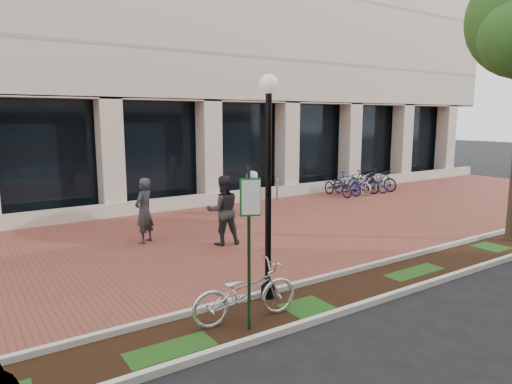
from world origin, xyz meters
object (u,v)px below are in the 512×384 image
bike_rack_cluster (359,183)px  lamppost (268,176)px  bollard (277,189)px  pedestrian_left (144,211)px  pedestrian_mid (223,210)px  parking_sign (249,230)px  locked_bicycle (245,292)px  pedestrian_right (252,193)px

bike_rack_cluster → lamppost: bearing=-147.8°
bollard → pedestrian_left: bearing=-154.7°
lamppost → bollard: 10.99m
lamppost → pedestrian_mid: lamppost is taller
parking_sign → bollard: (7.64, 9.58, -1.25)m
parking_sign → bollard: parking_sign is taller
parking_sign → locked_bicycle: bearing=92.4°
lamppost → pedestrian_right: 7.98m
lamppost → pedestrian_mid: size_ratio=2.21×
parking_sign → bike_rack_cluster: parking_sign is taller
parking_sign → pedestrian_mid: bearing=89.6°
pedestrian_mid → pedestrian_right: (2.85, 2.86, -0.17)m
pedestrian_mid → pedestrian_right: pedestrian_mid is taller
locked_bicycle → bollard: 11.87m
lamppost → pedestrian_left: bearing=96.5°
pedestrian_left → parking_sign: bearing=49.5°
pedestrian_left → pedestrian_right: pedestrian_left is taller
lamppost → bike_rack_cluster: 13.47m
pedestrian_right → bike_rack_cluster: 6.86m
bollard → bike_rack_cluster: bike_rack_cluster is taller
parking_sign → pedestrian_right: parking_sign is taller
bike_rack_cluster → pedestrian_mid: bearing=-161.2°
parking_sign → locked_bicycle: size_ratio=1.39×
pedestrian_right → bollard: (2.54, 1.91, -0.33)m
pedestrian_left → pedestrian_mid: bearing=105.8°
pedestrian_right → bike_rack_cluster: pedestrian_right is taller
parking_sign → lamppost: lamppost is taller
pedestrian_right → pedestrian_mid: bearing=42.3°
pedestrian_left → bollard: 7.93m
pedestrian_right → parking_sign: bearing=53.6°
parking_sign → pedestrian_left: size_ratio=1.49×
pedestrian_mid → bollard: bearing=-123.5°
locked_bicycle → pedestrian_right: size_ratio=1.23×
parking_sign → bike_rack_cluster: size_ratio=0.78×
lamppost → bike_rack_cluster: lamppost is taller
lamppost → pedestrian_right: (4.03, 6.69, -1.63)m
pedestrian_right → locked_bicycle: bearing=53.1°
locked_bicycle → pedestrian_right: pedestrian_right is taller
locked_bicycle → bike_rack_cluster: 14.43m
parking_sign → pedestrian_mid: parking_sign is taller
pedestrian_left → bike_rack_cluster: bearing=156.8°
parking_sign → bike_rack_cluster: 14.83m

